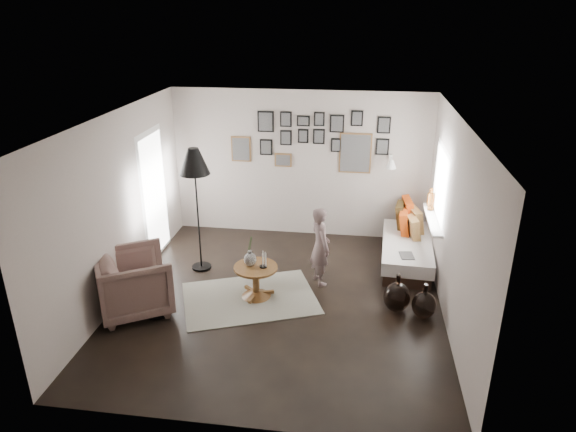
# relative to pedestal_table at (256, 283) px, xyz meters

# --- Properties ---
(ground) EXTENTS (4.80, 4.80, 0.00)m
(ground) POSITION_rel_pedestal_table_xyz_m (0.35, -0.06, -0.23)
(ground) COLOR black
(ground) RESTS_ON ground
(wall_back) EXTENTS (4.50, 0.00, 4.50)m
(wall_back) POSITION_rel_pedestal_table_xyz_m (0.35, 2.34, 1.07)
(wall_back) COLOR #AB9E96
(wall_back) RESTS_ON ground
(wall_front) EXTENTS (4.50, 0.00, 4.50)m
(wall_front) POSITION_rel_pedestal_table_xyz_m (0.35, -2.46, 1.07)
(wall_front) COLOR #AB9E96
(wall_front) RESTS_ON ground
(wall_left) EXTENTS (0.00, 4.80, 4.80)m
(wall_left) POSITION_rel_pedestal_table_xyz_m (-1.90, -0.06, 1.07)
(wall_left) COLOR #AB9E96
(wall_left) RESTS_ON ground
(wall_right) EXTENTS (0.00, 4.80, 4.80)m
(wall_right) POSITION_rel_pedestal_table_xyz_m (2.60, -0.06, 1.07)
(wall_right) COLOR #AB9E96
(wall_right) RESTS_ON ground
(ceiling) EXTENTS (4.80, 4.80, 0.00)m
(ceiling) POSITION_rel_pedestal_table_xyz_m (0.35, -0.06, 2.37)
(ceiling) COLOR white
(ceiling) RESTS_ON wall_back
(door_left) EXTENTS (0.00, 2.14, 2.14)m
(door_left) POSITION_rel_pedestal_table_xyz_m (-1.89, 1.14, 0.82)
(door_left) COLOR white
(door_left) RESTS_ON wall_left
(window_right) EXTENTS (0.15, 1.32, 1.30)m
(window_right) POSITION_rel_pedestal_table_xyz_m (2.52, 1.28, 0.71)
(window_right) COLOR white
(window_right) RESTS_ON wall_right
(gallery_wall) EXTENTS (2.74, 0.03, 1.08)m
(gallery_wall) POSITION_rel_pedestal_table_xyz_m (0.64, 2.32, 1.52)
(gallery_wall) COLOR brown
(gallery_wall) RESTS_ON wall_back
(wall_sconce) EXTENTS (0.18, 0.36, 0.16)m
(wall_sconce) POSITION_rel_pedestal_table_xyz_m (1.90, 2.08, 1.24)
(wall_sconce) COLOR white
(wall_sconce) RESTS_ON wall_back
(rug) EXTENTS (2.19, 1.88, 0.01)m
(rug) POSITION_rel_pedestal_table_xyz_m (-0.08, -0.06, -0.22)
(rug) COLOR beige
(rug) RESTS_ON ground
(pedestal_table) EXTENTS (0.62, 0.62, 0.49)m
(pedestal_table) POSITION_rel_pedestal_table_xyz_m (0.00, 0.00, 0.00)
(pedestal_table) COLOR brown
(pedestal_table) RESTS_ON ground
(vase) EXTENTS (0.18, 0.18, 0.44)m
(vase) POSITION_rel_pedestal_table_xyz_m (-0.08, 0.02, 0.40)
(vase) COLOR black
(vase) RESTS_ON pedestal_table
(candles) EXTENTS (0.11, 0.11, 0.23)m
(candles) POSITION_rel_pedestal_table_xyz_m (0.11, 0.00, 0.37)
(candles) COLOR black
(candles) RESTS_ON pedestal_table
(daybed) EXTENTS (0.86, 1.84, 0.86)m
(daybed) POSITION_rel_pedestal_table_xyz_m (2.21, 1.45, 0.05)
(daybed) COLOR black
(daybed) RESTS_ON ground
(magazine_on_daybed) EXTENTS (0.23, 0.29, 0.01)m
(magazine_on_daybed) POSITION_rel_pedestal_table_xyz_m (2.15, 0.81, 0.18)
(magazine_on_daybed) COLOR black
(magazine_on_daybed) RESTS_ON daybed
(armchair) EXTENTS (1.28, 1.27, 0.86)m
(armchair) POSITION_rel_pedestal_table_xyz_m (-1.55, -0.57, 0.20)
(armchair) COLOR brown
(armchair) RESTS_ON ground
(armchair_cushion) EXTENTS (0.53, 0.54, 0.18)m
(armchair_cushion) POSITION_rel_pedestal_table_xyz_m (-1.52, -0.52, 0.25)
(armchair_cushion) COLOR white
(armchair_cushion) RESTS_ON armchair
(floor_lamp) EXTENTS (0.46, 0.46, 1.97)m
(floor_lamp) POSITION_rel_pedestal_table_xyz_m (-1.04, 0.74, 1.47)
(floor_lamp) COLOR black
(floor_lamp) RESTS_ON ground
(magazine_basket) EXTENTS (0.38, 0.38, 0.42)m
(magazine_basket) POSITION_rel_pedestal_table_xyz_m (-1.25, -0.61, -0.02)
(magazine_basket) COLOR black
(magazine_basket) RESTS_ON ground
(demijohn_large) EXTENTS (0.37, 0.37, 0.55)m
(demijohn_large) POSITION_rel_pedestal_table_xyz_m (1.97, -0.09, -0.01)
(demijohn_large) COLOR black
(demijohn_large) RESTS_ON ground
(demijohn_small) EXTENTS (0.32, 0.32, 0.50)m
(demijohn_small) POSITION_rel_pedestal_table_xyz_m (2.32, -0.21, -0.04)
(demijohn_small) COLOR black
(demijohn_small) RESTS_ON ground
(child) EXTENTS (0.46, 0.52, 1.21)m
(child) POSITION_rel_pedestal_table_xyz_m (0.87, 0.55, 0.38)
(child) COLOR #6C5655
(child) RESTS_ON ground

